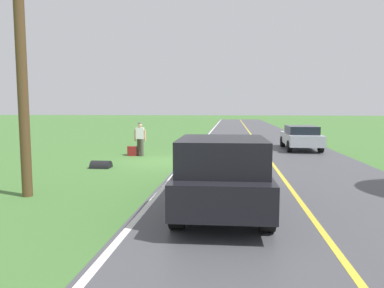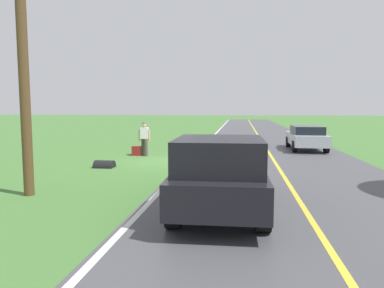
{
  "view_description": "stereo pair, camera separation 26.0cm",
  "coord_description": "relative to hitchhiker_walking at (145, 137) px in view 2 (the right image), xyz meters",
  "views": [
    {
      "loc": [
        -3.13,
        16.04,
        2.47
      ],
      "look_at": [
        -2.03,
        6.03,
        1.44
      ],
      "focal_mm": 33.4,
      "sensor_mm": 36.0,
      "label": 1
    },
    {
      "loc": [
        -3.39,
        16.01,
        2.47
      ],
      "look_at": [
        -2.03,
        6.03,
        1.44
      ],
      "focal_mm": 33.4,
      "sensor_mm": 36.0,
      "label": 2
    }
  ],
  "objects": [
    {
      "name": "hitchhiker_walking",
      "position": [
        0.0,
        0.0,
        0.0
      ],
      "size": [
        0.62,
        0.51,
        1.75
      ],
      "color": "#4C473D",
      "rests_on": "ground"
    },
    {
      "name": "pickup_truck_passing",
      "position": [
        -4.43,
        9.36,
        -0.01
      ],
      "size": [
        2.19,
        5.44,
        1.82
      ],
      "color": "black",
      "rests_on": "ground"
    },
    {
      "name": "drainage_culvert",
      "position": [
        0.68,
        3.83,
        -0.98
      ],
      "size": [
        0.8,
        0.6,
        0.6
      ],
      "primitive_type": "cylinder",
      "rotation": [
        0.0,
        1.57,
        0.0
      ],
      "color": "black",
      "rests_on": "ground"
    },
    {
      "name": "lane_edge_line",
      "position": [
        -2.56,
        1.81,
        -0.98
      ],
      "size": [
        0.16,
        117.6,
        0.0
      ],
      "primitive_type": "cube",
      "color": "silver",
      "rests_on": "ground"
    },
    {
      "name": "suitcase_carried",
      "position": [
        0.42,
        0.09,
        -0.73
      ],
      "size": [
        0.46,
        0.21,
        0.49
      ],
      "primitive_type": "cube",
      "rotation": [
        0.0,
        0.0,
        1.59
      ],
      "color": "maroon",
      "rests_on": "ground"
    },
    {
      "name": "road_surface",
      "position": [
        -6.47,
        1.81,
        -0.98
      ],
      "size": [
        8.18,
        120.0,
        0.0
      ],
      "primitive_type": "cube",
      "color": "#47474C",
      "rests_on": "ground"
    },
    {
      "name": "lane_centre_line",
      "position": [
        -6.47,
        1.81,
        -0.98
      ],
      "size": [
        0.14,
        117.6,
        0.0
      ],
      "primitive_type": "cube",
      "color": "gold",
      "rests_on": "ground"
    },
    {
      "name": "ground_plane",
      "position": [
        -1.5,
        1.81,
        -0.98
      ],
      "size": [
        200.0,
        200.0,
        0.0
      ],
      "primitive_type": "plane",
      "color": "#427033"
    },
    {
      "name": "sedan_near_oncoming",
      "position": [
        -8.74,
        -3.74,
        -0.23
      ],
      "size": [
        1.95,
        4.41,
        1.41
      ],
      "color": "#B2B7C1",
      "rests_on": "ground"
    },
    {
      "name": "utility_pole_roadside",
      "position": [
        1.02,
        8.62,
        3.48
      ],
      "size": [
        0.28,
        0.28,
        8.92
      ],
      "primitive_type": "cylinder",
      "color": "brown",
      "rests_on": "ground"
    }
  ]
}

